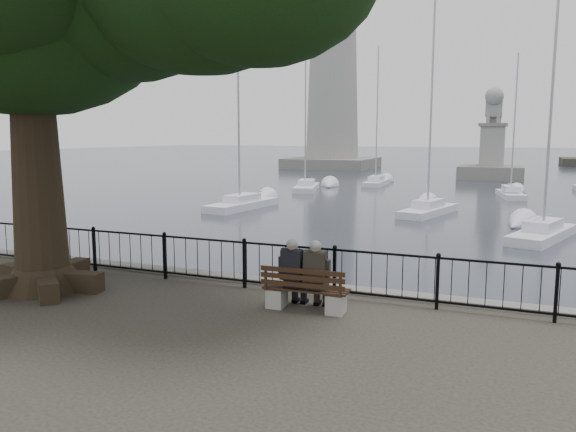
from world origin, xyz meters
The scene contains 13 objects.
harbor centered at (0.00, 3.00, -0.50)m, with size 260.00×260.00×1.20m.
railing centered at (0.00, 2.50, 0.56)m, with size 22.06×0.06×1.00m.
bench centered at (0.75, 1.51, 0.29)m, with size 1.62×0.54×0.85m.
person_left centered at (0.50, 1.59, 0.62)m, with size 0.40×0.67×1.34m.
person_right centered at (0.94, 1.61, 0.62)m, with size 0.40×0.67×1.34m.
lighthouse centered at (-18.00, 62.00, 12.70)m, with size 10.64×10.64×32.34m.
lion_monument centered at (2.00, 49.93, 1.20)m, with size 5.95×5.95×8.79m.
sailboat_a centered at (-10.41, 21.01, -0.67)m, with size 2.26×5.87×11.40m.
sailboat_b centered at (-0.01, 22.57, -0.65)m, with size 2.66×5.38×11.91m.
sailboat_c centered at (5.39, 16.95, -0.69)m, with size 2.93×5.30×10.21m.
sailboat_e centered at (-10.72, 32.67, -0.65)m, with size 2.88×5.79×12.04m.
sailboat_f centered at (3.98, 33.40, -0.69)m, with size 2.12×4.83×9.78m.
sailboat_h centered at (-6.76, 39.17, -0.65)m, with size 1.48×5.07×11.69m.
Camera 1 is at (4.24, -7.93, 3.22)m, focal length 35.00 mm.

